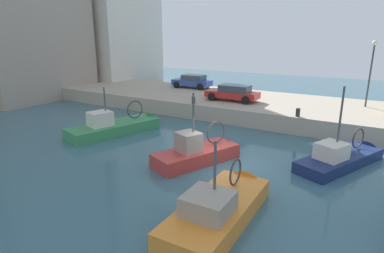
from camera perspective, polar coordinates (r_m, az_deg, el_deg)
name	(u,v)px	position (r m, az deg, el deg)	size (l,w,h in m)	color
water_surface	(221,165)	(16.52, 5.22, -6.78)	(80.00, 80.00, 0.00)	#386070
quay_wall	(284,110)	(26.74, 16.07, 2.90)	(9.00, 56.00, 1.20)	#ADA08C
fishing_boat_green	(119,130)	(22.39, -12.83, -0.66)	(7.21, 3.85, 4.11)	#388951
fishing_boat_red	(201,158)	(16.91, 1.67, -5.69)	(5.65, 3.55, 4.44)	#BC3833
fishing_boat_navy	(343,162)	(18.23, 25.39, -5.69)	(6.37, 3.99, 4.85)	navy
fishing_boat_orange	(222,213)	(12.16, 5.41, -15.13)	(6.25, 2.31, 4.01)	orange
parked_car_red	(233,93)	(26.31, 7.33, 6.03)	(1.96, 4.32, 1.30)	red
parked_car_blue	(192,81)	(32.59, 0.07, 8.10)	(1.92, 4.01, 1.34)	#334C9E
mooring_bollard_mid	(298,112)	(22.16, 18.38, 2.40)	(0.28, 0.28, 0.55)	#2D2D33
mooring_bollard_north	(193,100)	(25.04, 0.26, 4.72)	(0.28, 0.28, 0.55)	#2D2D33
quay_streetlamp	(372,63)	(26.87, 29.43, 9.89)	(0.36, 0.36, 4.83)	#38383D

